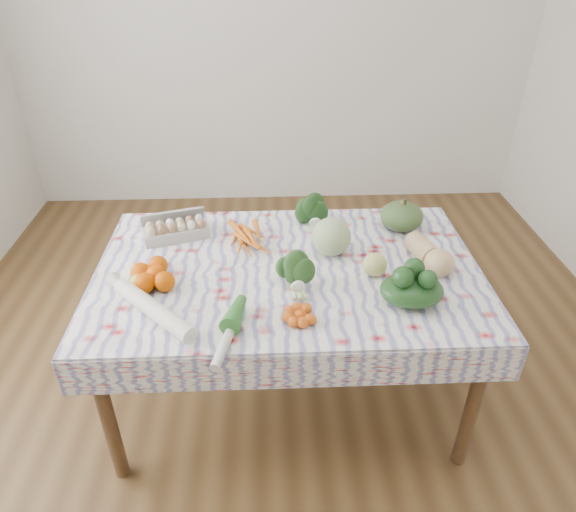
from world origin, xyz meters
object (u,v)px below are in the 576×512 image
(dining_table, at_px, (288,283))
(cabbage, at_px, (331,237))
(grapefruit, at_px, (375,265))
(kabocha_squash, at_px, (402,216))
(egg_carton, at_px, (176,231))
(butternut_squash, at_px, (430,253))

(dining_table, bearing_deg, cabbage, 28.22)
(cabbage, distance_m, grapefruit, 0.24)
(grapefruit, bearing_deg, kabocha_squash, 62.57)
(kabocha_squash, bearing_deg, egg_carton, -177.35)
(kabocha_squash, xyz_separation_m, cabbage, (-0.37, -0.21, 0.02))
(dining_table, bearing_deg, butternut_squash, -0.58)
(cabbage, relative_size, butternut_squash, 0.64)
(kabocha_squash, height_order, grapefruit, kabocha_squash)
(butternut_squash, xyz_separation_m, grapefruit, (-0.25, -0.07, -0.01))
(cabbage, height_order, grapefruit, cabbage)
(egg_carton, height_order, grapefruit, grapefruit)
(dining_table, distance_m, kabocha_squash, 0.67)
(cabbage, bearing_deg, egg_carton, 167.14)
(kabocha_squash, distance_m, grapefruit, 0.44)
(egg_carton, height_order, cabbage, cabbage)
(egg_carton, relative_size, butternut_squash, 1.11)
(kabocha_squash, bearing_deg, butternut_squash, -81.31)
(cabbage, height_order, butternut_squash, cabbage)
(kabocha_squash, bearing_deg, grapefruit, -117.43)
(egg_carton, xyz_separation_m, butternut_squash, (1.13, -0.27, 0.02))
(egg_carton, bearing_deg, butternut_squash, -30.04)
(egg_carton, distance_m, kabocha_squash, 1.08)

